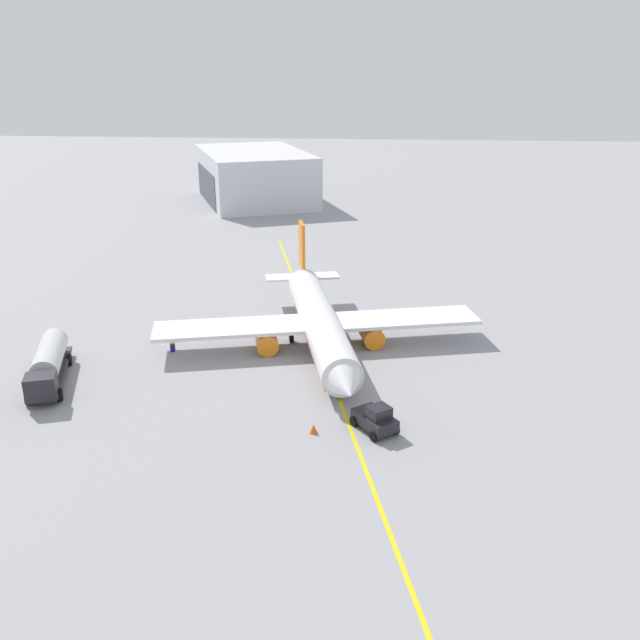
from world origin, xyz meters
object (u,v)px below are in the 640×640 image
fuel_tanker (49,363)px  pushback_tug (376,419)px  refueling_worker (172,344)px  airplane (319,322)px  safety_cone_nose (313,429)px

fuel_tanker → pushback_tug: fuel_tanker is taller
pushback_tug → refueling_worker: 23.77m
airplane → refueling_worker: size_ratio=18.83×
pushback_tug → safety_cone_nose: 4.76m
airplane → safety_cone_nose: bearing=3.8°
airplane → fuel_tanker: airplane is taller
airplane → refueling_worker: airplane is taller
pushback_tug → refueling_worker: size_ratio=2.40×
airplane → refueling_worker: (2.53, -14.05, -1.74)m
pushback_tug → fuel_tanker: bearing=-101.6°
fuel_tanker → refueling_worker: (-7.30, 8.75, -0.91)m
refueling_worker → safety_cone_nose: 20.60m
pushback_tug → refueling_worker: (-13.17, -19.78, -0.19)m
pushback_tug → airplane: bearing=-160.0°
refueling_worker → safety_cone_nose: size_ratio=2.36×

